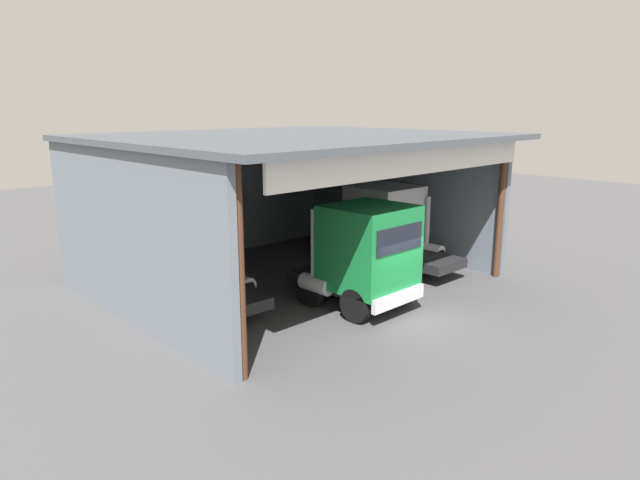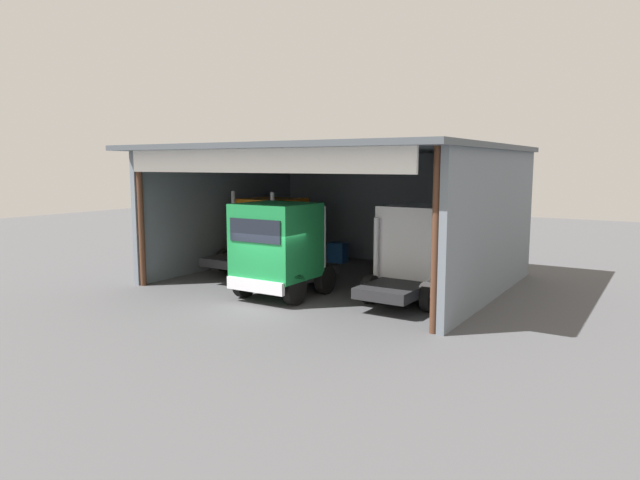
{
  "view_description": "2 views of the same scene",
  "coord_description": "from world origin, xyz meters",
  "px_view_note": "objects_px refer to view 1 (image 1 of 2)",
  "views": [
    {
      "loc": [
        -13.76,
        -10.35,
        6.58
      ],
      "look_at": [
        0.0,
        3.79,
        1.89
      ],
      "focal_mm": 31.65,
      "sensor_mm": 36.0,
      "label": 1
    },
    {
      "loc": [
        11.92,
        -15.2,
        4.89
      ],
      "look_at": [
        0.0,
        3.79,
        1.89
      ],
      "focal_mm": 31.84,
      "sensor_mm": 36.0,
      "label": 2
    }
  ],
  "objects_px": {
    "truck_orange_center_bay": "(186,254)",
    "oil_drum": "(180,261)",
    "tool_cart": "(189,261)",
    "truck_green_left_bay": "(363,254)",
    "truck_white_center_right_bay": "(389,225)"
  },
  "relations": [
    {
      "from": "truck_orange_center_bay",
      "to": "oil_drum",
      "type": "distance_m",
      "value": 4.08
    },
    {
      "from": "tool_cart",
      "to": "truck_green_left_bay",
      "type": "bearing_deg",
      "value": -75.47
    },
    {
      "from": "truck_white_center_right_bay",
      "to": "tool_cart",
      "type": "distance_m",
      "value": 8.29
    },
    {
      "from": "truck_orange_center_bay",
      "to": "truck_white_center_right_bay",
      "type": "relative_size",
      "value": 1.09
    },
    {
      "from": "truck_orange_center_bay",
      "to": "truck_green_left_bay",
      "type": "xyz_separation_m",
      "value": [
        3.92,
        -4.45,
        0.13
      ]
    },
    {
      "from": "oil_drum",
      "to": "tool_cart",
      "type": "relative_size",
      "value": 0.94
    },
    {
      "from": "truck_orange_center_bay",
      "to": "truck_white_center_right_bay",
      "type": "bearing_deg",
      "value": -11.79
    },
    {
      "from": "truck_green_left_bay",
      "to": "tool_cart",
      "type": "bearing_deg",
      "value": -75.48
    },
    {
      "from": "truck_white_center_right_bay",
      "to": "oil_drum",
      "type": "height_order",
      "value": "truck_white_center_right_bay"
    },
    {
      "from": "truck_green_left_bay",
      "to": "oil_drum",
      "type": "bearing_deg",
      "value": -74.44
    },
    {
      "from": "truck_green_left_bay",
      "to": "oil_drum",
      "type": "height_order",
      "value": "truck_green_left_bay"
    },
    {
      "from": "truck_orange_center_bay",
      "to": "truck_white_center_right_bay",
      "type": "xyz_separation_m",
      "value": [
        8.34,
        -1.96,
        0.05
      ]
    },
    {
      "from": "truck_orange_center_bay",
      "to": "tool_cart",
      "type": "xyz_separation_m",
      "value": [
        1.95,
        3.16,
        -1.25
      ]
    },
    {
      "from": "truck_green_left_bay",
      "to": "oil_drum",
      "type": "relative_size",
      "value": 4.64
    },
    {
      "from": "truck_orange_center_bay",
      "to": "truck_green_left_bay",
      "type": "relative_size",
      "value": 1.22
    }
  ]
}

